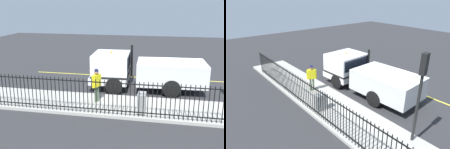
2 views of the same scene
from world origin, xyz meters
TOP-DOWN VIEW (x-y plane):
  - ground_plane at (0.00, 0.00)m, footprint 48.93×48.93m
  - sidewalk_slab at (3.12, 0.00)m, footprint 2.69×22.24m
  - lane_marking at (-2.29, 0.00)m, footprint 0.12×20.02m
  - work_truck at (0.19, -2.36)m, footprint 2.68×6.64m
  - worker_standing at (2.93, -4.23)m, footprint 0.58×0.40m
  - iron_fence at (4.29, -0.00)m, footprint 0.04×18.94m
  - traffic_light_near at (2.16, 2.53)m, footprint 0.33×0.25m
  - utility_cabinet at (3.87, -1.92)m, footprint 0.61×0.37m
  - traffic_cone at (-1.74, -3.91)m, footprint 0.45×0.45m

SIDE VIEW (x-z plane):
  - ground_plane at x=0.00m, z-range 0.00..0.00m
  - lane_marking at x=-2.29m, z-range 0.00..0.01m
  - sidewalk_slab at x=3.12m, z-range 0.00..0.14m
  - traffic_cone at x=-1.74m, z-range 0.00..0.64m
  - utility_cabinet at x=3.87m, z-range 0.14..1.07m
  - iron_fence at x=4.29m, z-range 0.14..1.74m
  - worker_standing at x=2.93m, z-range 0.33..2.04m
  - work_truck at x=0.19m, z-range -0.02..2.42m
  - traffic_light_near at x=2.16m, z-range 0.95..4.83m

